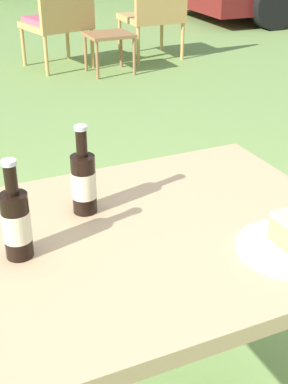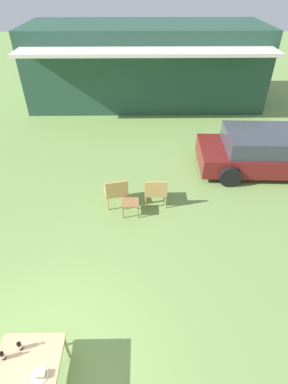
{
  "view_description": "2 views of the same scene",
  "coord_description": "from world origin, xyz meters",
  "px_view_note": "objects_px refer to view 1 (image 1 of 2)",
  "views": [
    {
      "loc": [
        -0.49,
        -0.99,
        1.36
      ],
      "look_at": [
        0.0,
        0.1,
        0.74
      ],
      "focal_mm": 50.0,
      "sensor_mm": 36.0,
      "label": 1
    },
    {
      "loc": [
        1.6,
        -1.92,
        5.09
      ],
      "look_at": [
        1.67,
        3.57,
        0.9
      ],
      "focal_mm": 28.0,
      "sensor_mm": 36.0,
      "label": 2
    }
  ],
  "objects_px": {
    "garden_side_table": "(109,39)",
    "cola_bottle_far": "(16,223)",
    "patio_table": "(161,250)",
    "wicker_chair_plain": "(154,12)",
    "wicker_chair_cushioned": "(59,19)",
    "cola_bottle_near": "(84,181)"
  },
  "relations": [
    {
      "from": "cola_bottle_near",
      "to": "cola_bottle_far",
      "type": "height_order",
      "value": "same"
    },
    {
      "from": "wicker_chair_cushioned",
      "to": "wicker_chair_plain",
      "type": "distance_m",
      "value": 1.01
    },
    {
      "from": "wicker_chair_cushioned",
      "to": "cola_bottle_far",
      "type": "xyz_separation_m",
      "value": [
        -1.3,
        -4.21,
        0.3
      ]
    },
    {
      "from": "garden_side_table",
      "to": "cola_bottle_near",
      "type": "xyz_separation_m",
      "value": [
        -1.48,
        -3.7,
        0.45
      ]
    },
    {
      "from": "patio_table",
      "to": "cola_bottle_near",
      "type": "bearing_deg",
      "value": 132.33
    },
    {
      "from": "wicker_chair_plain",
      "to": "garden_side_table",
      "type": "height_order",
      "value": "wicker_chair_plain"
    },
    {
      "from": "wicker_chair_plain",
      "to": "garden_side_table",
      "type": "distance_m",
      "value": 0.75
    },
    {
      "from": "wicker_chair_cushioned",
      "to": "patio_table",
      "type": "height_order",
      "value": "wicker_chair_cushioned"
    },
    {
      "from": "wicker_chair_cushioned",
      "to": "cola_bottle_near",
      "type": "bearing_deg",
      "value": 62.21
    },
    {
      "from": "patio_table",
      "to": "cola_bottle_near",
      "type": "xyz_separation_m",
      "value": [
        -0.14,
        0.15,
        0.15
      ]
    },
    {
      "from": "patio_table",
      "to": "cola_bottle_far",
      "type": "bearing_deg",
      "value": 176.1
    },
    {
      "from": "wicker_chair_cushioned",
      "to": "cola_bottle_near",
      "type": "relative_size",
      "value": 3.67
    },
    {
      "from": "garden_side_table",
      "to": "cola_bottle_far",
      "type": "relative_size",
      "value": 1.84
    },
    {
      "from": "garden_side_table",
      "to": "cola_bottle_near",
      "type": "distance_m",
      "value": 4.01
    },
    {
      "from": "wicker_chair_cushioned",
      "to": "patio_table",
      "type": "relative_size",
      "value": 0.92
    },
    {
      "from": "wicker_chair_cushioned",
      "to": "patio_table",
      "type": "bearing_deg",
      "value": 64.52
    },
    {
      "from": "cola_bottle_near",
      "to": "patio_table",
      "type": "bearing_deg",
      "value": -47.67
    },
    {
      "from": "wicker_chair_plain",
      "to": "cola_bottle_near",
      "type": "height_order",
      "value": "cola_bottle_near"
    },
    {
      "from": "cola_bottle_far",
      "to": "wicker_chair_plain",
      "type": "bearing_deg",
      "value": 61.04
    },
    {
      "from": "wicker_chair_cushioned",
      "to": "garden_side_table",
      "type": "xyz_separation_m",
      "value": [
        0.37,
        -0.38,
        -0.15
      ]
    },
    {
      "from": "wicker_chair_plain",
      "to": "cola_bottle_far",
      "type": "bearing_deg",
      "value": 60.68
    },
    {
      "from": "garden_side_table",
      "to": "patio_table",
      "type": "relative_size",
      "value": 0.46
    }
  ]
}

